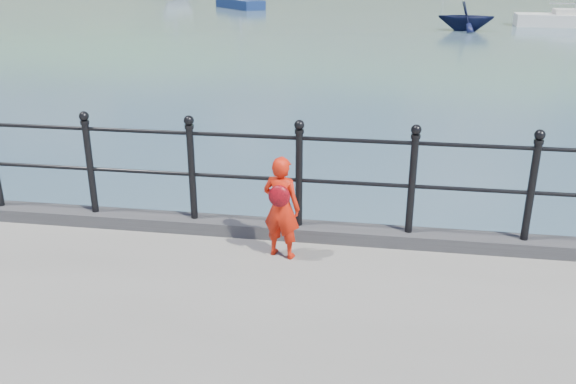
% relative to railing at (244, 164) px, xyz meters
% --- Properties ---
extents(ground, '(600.00, 600.00, 0.00)m').
position_rel_railing_xyz_m(ground, '(-0.00, 0.15, -1.82)').
color(ground, '#2D4251').
rests_on(ground, ground).
extents(kerb, '(60.00, 0.30, 0.15)m').
position_rel_railing_xyz_m(kerb, '(-0.00, -0.00, -0.75)').
color(kerb, '#28282B').
rests_on(kerb, quay).
extents(railing, '(18.11, 0.11, 1.20)m').
position_rel_railing_xyz_m(railing, '(0.00, 0.00, 0.00)').
color(railing, black).
rests_on(railing, kerb).
extents(far_shore, '(830.00, 200.00, 156.00)m').
position_rel_railing_xyz_m(far_shore, '(38.34, 239.56, -24.39)').
color(far_shore, '#333A21').
rests_on(far_shore, ground).
extents(child, '(0.45, 0.36, 1.09)m').
position_rel_railing_xyz_m(child, '(0.49, -0.48, -0.27)').
color(child, red).
rests_on(child, quay).
extents(launch_navy, '(3.07, 2.68, 1.57)m').
position_rel_railing_xyz_m(launch_navy, '(5.75, 29.95, -1.04)').
color(launch_navy, black).
rests_on(launch_navy, ground).
extents(sailboat_port, '(4.75, 5.09, 7.77)m').
position_rel_railing_xyz_m(sailboat_port, '(-10.18, 43.01, -1.48)').
color(sailboat_port, navy).
rests_on(sailboat_port, ground).
extents(sailboat_near, '(6.61, 2.08, 8.95)m').
position_rel_railing_xyz_m(sailboat_near, '(12.28, 33.15, -1.48)').
color(sailboat_near, silver).
rests_on(sailboat_near, ground).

